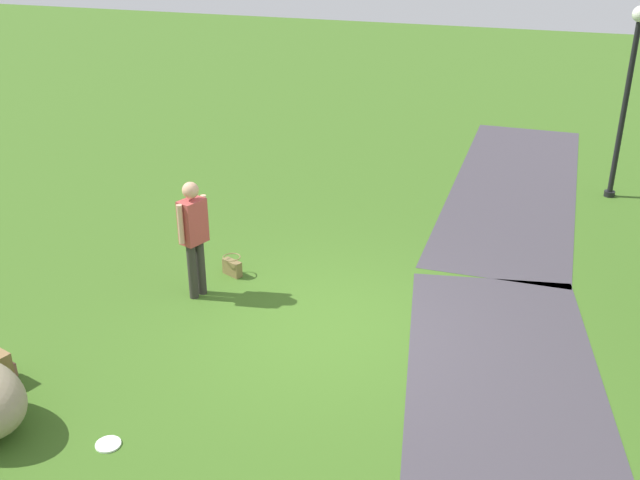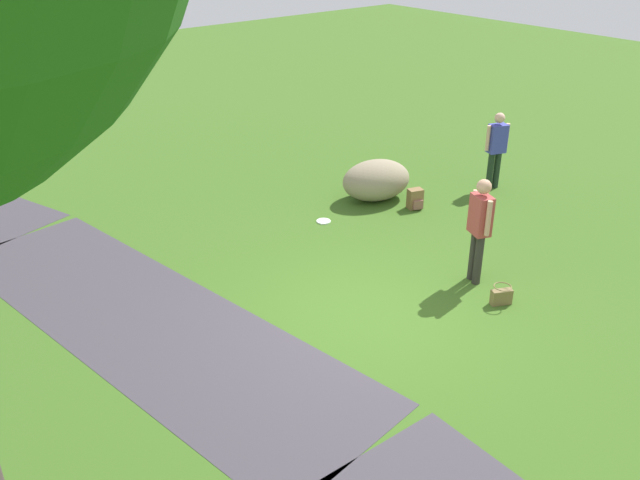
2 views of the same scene
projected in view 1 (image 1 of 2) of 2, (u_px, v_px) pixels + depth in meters
ground_plane at (330, 327)px, 10.18m from camera, size 48.00×48.00×0.00m
footpath_segment_near at (514, 186)px, 14.86m from camera, size 8.05×2.50×0.01m
footpath_segment_mid at (515, 460)px, 7.84m from camera, size 8.25×3.44×0.01m
lamp_post at (629, 83)px, 13.50m from camera, size 0.28×0.28×3.49m
woman_with_handbag at (194, 231)px, 10.54m from camera, size 0.49×0.36×1.73m
handbag_on_grass at (232, 267)px, 11.47m from camera, size 0.36×0.36×0.31m
backpack_by_boulder at (0, 368)px, 9.00m from camera, size 0.32×0.33×0.40m
frisbee_on_grass at (108, 444)px, 8.05m from camera, size 0.27×0.27×0.02m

